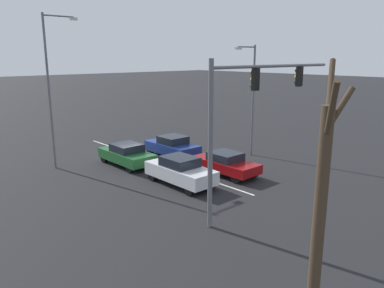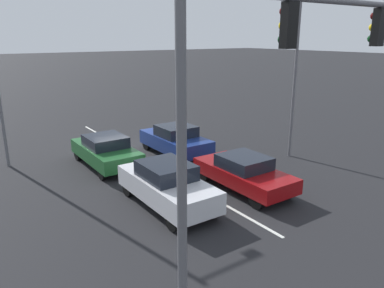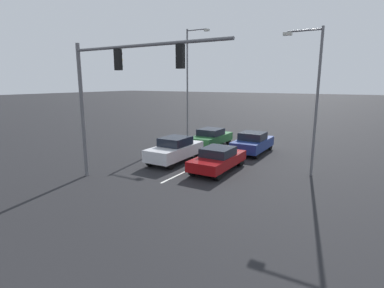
{
  "view_description": "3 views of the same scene",
  "coord_description": "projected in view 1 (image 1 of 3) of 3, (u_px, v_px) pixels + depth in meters",
  "views": [
    {
      "loc": [
        14.51,
        22.41,
        6.97
      ],
      "look_at": [
        0.06,
        6.46,
        1.91
      ],
      "focal_mm": 35.0,
      "sensor_mm": 36.0,
      "label": 1
    },
    {
      "loc": [
        7.87,
        17.76,
        5.79
      ],
      "look_at": [
        -0.08,
        6.25,
        1.72
      ],
      "focal_mm": 35.0,
      "sensor_mm": 36.0,
      "label": 2
    },
    {
      "loc": [
        -8.65,
        22.68,
        4.97
      ],
      "look_at": [
        -0.52,
        8.99,
        1.69
      ],
      "focal_mm": 28.0,
      "sensor_mm": 36.0,
      "label": 3
    }
  ],
  "objects": [
    {
      "name": "lane_stripe_left_divider",
      "position": [
        154.0,
        161.0,
        25.38
      ],
      "size": [
        0.12,
        17.17,
        0.01
      ],
      "primitive_type": "cube",
      "color": "silver",
      "rests_on": "ground_plane"
    },
    {
      "name": "street_lamp_right_shoulder",
      "position": [
        52.0,
        82.0,
        22.85
      ],
      "size": [
        2.19,
        0.24,
        9.47
      ],
      "color": "slate",
      "rests_on": "ground_plane"
    },
    {
      "name": "car_navy_leftlane_second",
      "position": [
        172.0,
        146.0,
        26.42
      ],
      "size": [
        1.87,
        4.15,
        1.51
      ],
      "color": "navy",
      "rests_on": "ground_plane"
    },
    {
      "name": "car_darkgreen_midlane_second",
      "position": [
        127.0,
        154.0,
        24.37
      ],
      "size": [
        1.86,
        4.26,
        1.43
      ],
      "color": "#1E5928",
      "rests_on": "ground_plane"
    },
    {
      "name": "car_maroon_leftlane_front",
      "position": [
        225.0,
        163.0,
        22.49
      ],
      "size": [
        1.79,
        4.26,
        1.36
      ],
      "color": "maroon",
      "rests_on": "ground_plane"
    },
    {
      "name": "street_lamp_left_shoulder",
      "position": [
        251.0,
        93.0,
        25.92
      ],
      "size": [
        2.01,
        0.24,
        7.72
      ],
      "color": "slate",
      "rests_on": "ground_plane"
    },
    {
      "name": "car_silver_midlane_front",
      "position": [
        180.0,
        171.0,
        20.66
      ],
      "size": [
        1.76,
        4.34,
        1.59
      ],
      "color": "silver",
      "rests_on": "ground_plane"
    },
    {
      "name": "bare_tree_near",
      "position": [
        321.0,
        198.0,
        9.7
      ],
      "size": [
        2.27,
        1.46,
        6.92
      ],
      "color": "#423323",
      "rests_on": "ground_plane"
    },
    {
      "name": "ground_plane",
      "position": [
        133.0,
        154.0,
        27.25
      ],
      "size": [
        240.0,
        240.0,
        0.0
      ],
      "primitive_type": "plane",
      "color": "black"
    },
    {
      "name": "traffic_signal_gantry",
      "position": [
        250.0,
        103.0,
        16.12
      ],
      "size": [
        8.52,
        0.37,
        6.9
      ],
      "color": "slate",
      "rests_on": "ground_plane"
    }
  ]
}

